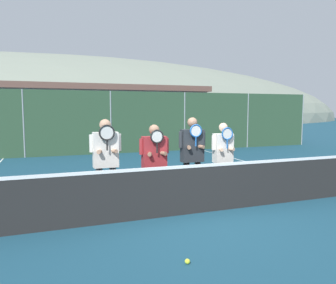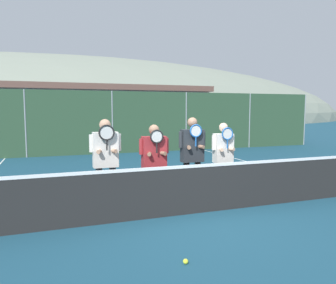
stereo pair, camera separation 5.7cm
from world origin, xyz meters
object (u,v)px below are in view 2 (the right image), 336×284
at_px(player_leftmost, 106,156).
at_px(player_rightmost, 223,155).
at_px(player_center_left, 154,158).
at_px(player_center_right, 192,152).
at_px(car_right_of_center, 260,128).
at_px(tennis_ball_on_court, 186,261).
at_px(car_center, 179,128).
at_px(car_left_of_center, 85,131).

height_order(player_leftmost, player_rightmost, player_leftmost).
distance_m(player_center_left, player_center_right, 0.89).
relative_size(car_right_of_center, tennis_ball_on_court, 67.33).
bearing_deg(car_center, player_center_right, -110.29).
distance_m(player_leftmost, tennis_ball_on_court, 2.88).
relative_size(player_leftmost, player_rightmost, 1.06).
height_order(player_rightmost, tennis_ball_on_court, player_rightmost).
bearing_deg(car_left_of_center, player_center_left, -87.97).
bearing_deg(car_left_of_center, player_leftmost, -93.32).
distance_m(player_leftmost, player_center_right, 1.83).
xyz_separation_m(player_center_left, car_right_of_center, (9.88, 10.41, -0.13)).
bearing_deg(player_center_right, player_rightmost, 1.93).
xyz_separation_m(player_leftmost, car_right_of_center, (10.84, 10.29, -0.20)).
relative_size(player_center_left, player_rightmost, 1.00).
bearing_deg(player_center_left, car_left_of_center, 92.03).
bearing_deg(tennis_ball_on_court, player_leftmost, 102.75).
bearing_deg(player_leftmost, car_center, 61.17).
xyz_separation_m(player_leftmost, player_rightmost, (2.59, 0.00, -0.09)).
height_order(player_leftmost, car_center, car_center).
bearing_deg(tennis_ball_on_court, player_center_right, 64.49).
xyz_separation_m(player_center_left, car_left_of_center, (-0.36, 10.27, -0.08)).
height_order(player_center_right, player_rightmost, player_center_right).
height_order(player_rightmost, car_left_of_center, car_left_of_center).
xyz_separation_m(player_leftmost, player_center_left, (0.95, -0.12, -0.08)).
distance_m(player_center_right, tennis_ball_on_court, 3.06).
relative_size(player_center_right, tennis_ball_on_court, 26.72).
bearing_deg(car_left_of_center, player_rightmost, -78.86).
bearing_deg(player_rightmost, car_center, 73.50).
height_order(player_leftmost, tennis_ball_on_court, player_leftmost).
distance_m(player_leftmost, car_left_of_center, 10.17).
height_order(player_center_right, car_center, car_center).
relative_size(player_rightmost, car_center, 0.36).
relative_size(player_center_left, player_center_right, 0.93).
distance_m(player_leftmost, car_center, 11.63).
bearing_deg(car_right_of_center, player_center_right, -131.11).
distance_m(car_right_of_center, tennis_ball_on_court, 16.51).
bearing_deg(car_center, player_center_left, -114.31).
distance_m(player_center_left, player_rightmost, 1.64).
xyz_separation_m(player_rightmost, car_left_of_center, (-2.00, 10.16, -0.07)).
distance_m(player_center_right, car_right_of_center, 13.70).
bearing_deg(car_left_of_center, player_center_right, -83.05).
bearing_deg(player_leftmost, car_right_of_center, 43.53).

